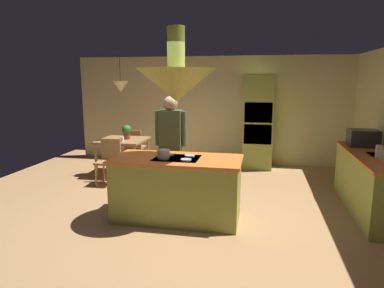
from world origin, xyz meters
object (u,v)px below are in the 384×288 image
kitchen_island (177,188)px  cooking_pot_on_cooktop (163,154)px  potted_plant_on_table (127,131)px  person_at_island (171,141)px  canister_tea (379,151)px  microwave_on_counter (363,138)px  canister_sugar (383,154)px  chair_by_back_wall (135,145)px  chair_facing_island (109,158)px  oven_tower (258,122)px  dining_table (123,144)px  cup_on_table (122,139)px

kitchen_island → cooking_pot_on_cooktop: cooking_pot_on_cooktop is taller
cooking_pot_on_cooktop → potted_plant_on_table: bearing=122.7°
person_at_island → potted_plant_on_table: (-1.34, 1.42, -0.08)m
canister_tea → microwave_on_counter: 0.83m
potted_plant_on_table → canister_sugar: canister_sugar is taller
chair_by_back_wall → canister_tea: bearing=154.4°
chair_facing_island → oven_tower: bearing=33.2°
canister_sugar → canister_tea: (0.00, 0.18, 0.00)m
potted_plant_on_table → dining_table: bearing=-155.1°
kitchen_island → cup_on_table: kitchen_island is taller
dining_table → potted_plant_on_table: (0.08, 0.04, 0.27)m
kitchen_island → chair_facing_island: 2.21m
oven_tower → chair_by_back_wall: oven_tower is taller
dining_table → cooking_pot_on_cooktop: (1.54, -2.23, 0.33)m
oven_tower → chair_facing_island: oven_tower is taller
cup_on_table → microwave_on_counter: 4.47m
chair_facing_island → canister_tea: canister_tea is taller
oven_tower → cup_on_table: 3.05m
cup_on_table → canister_tea: size_ratio=0.52×
kitchen_island → cup_on_table: 2.49m
chair_facing_island → canister_tea: 4.63m
kitchen_island → chair_facing_island: kitchen_island is taller
person_at_island → chair_by_back_wall: size_ratio=2.00×
cup_on_table → person_at_island: bearing=-40.8°
canister_tea → cooking_pot_on_cooktop: size_ratio=0.97×
oven_tower → microwave_on_counter: (1.74, -1.80, -0.01)m
canister_tea → person_at_island: bearing=178.2°
chair_facing_island → microwave_on_counter: 4.57m
dining_table → canister_sugar: canister_sugar is taller
dining_table → chair_facing_island: size_ratio=1.11×
potted_plant_on_table → canister_tea: canister_tea is taller
dining_table → canister_sugar: (4.54, -1.66, 0.33)m
kitchen_island → dining_table: kitchen_island is taller
potted_plant_on_table → canister_sugar: size_ratio=1.81×
cup_on_table → kitchen_island: bearing=-49.3°
cooking_pot_on_cooktop → chair_by_back_wall: bearing=117.8°
potted_plant_on_table → canister_tea: (4.46, -1.52, 0.06)m
potted_plant_on_table → cooking_pot_on_cooktop: (1.46, -2.27, 0.06)m
chair_facing_island → canister_tea: (4.54, -0.79, 0.49)m
kitchen_island → microwave_on_counter: (2.84, 1.45, 0.59)m
microwave_on_counter → oven_tower: bearing=134.1°
kitchen_island → canister_tea: 2.96m
kitchen_island → potted_plant_on_table: 2.72m
canister_sugar → canister_tea: 0.18m
cup_on_table → cooking_pot_on_cooktop: bearing=-54.1°
potted_plant_on_table → oven_tower: bearing=22.1°
dining_table → cooking_pot_on_cooktop: size_ratio=5.35×
chair_facing_island → canister_tea: size_ratio=4.98×
chair_facing_island → potted_plant_on_table: size_ratio=2.90×
chair_by_back_wall → potted_plant_on_table: bearing=97.2°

